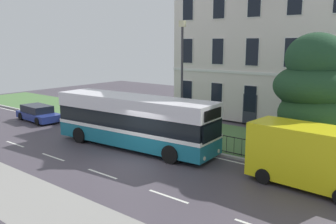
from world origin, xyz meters
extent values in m
cube|color=#453E47|center=(0.00, 0.00, -0.03)|extent=(60.00, 56.00, 0.06)
cube|color=silver|center=(0.00, 3.65, 0.00)|extent=(54.00, 0.14, 0.01)
cube|color=silver|center=(-8.00, -1.80, 0.00)|extent=(2.00, 0.12, 0.01)
cube|color=silver|center=(-4.00, -1.80, 0.00)|extent=(2.00, 0.12, 0.01)
cube|color=silver|center=(0.00, -1.80, 0.00)|extent=(2.00, 0.12, 0.01)
cube|color=silver|center=(4.00, -1.80, 0.00)|extent=(2.00, 0.12, 0.01)
cube|color=#9E9E99|center=(0.00, 4.12, 0.06)|extent=(57.00, 0.24, 0.12)
cube|color=#4D753F|center=(0.00, 7.40, 0.06)|extent=(57.00, 6.32, 0.12)
cube|color=gray|center=(0.00, -5.50, 0.00)|extent=(57.00, 3.00, 0.01)
cube|color=silver|center=(0.78, 17.08, 5.66)|extent=(14.31, 10.52, 11.08)
cube|color=white|center=(0.78, 11.79, 3.89)|extent=(14.31, 0.06, 0.20)
cube|color=#2D333D|center=(0.78, 11.78, 1.22)|extent=(1.10, 0.06, 2.20)
cube|color=white|center=(-4.95, 11.78, 2.00)|extent=(1.07, 0.04, 2.03)
cube|color=black|center=(-4.95, 11.76, 2.00)|extent=(0.97, 0.03, 1.93)
cube|color=white|center=(-2.08, 11.78, 2.00)|extent=(1.07, 0.04, 2.03)
cube|color=black|center=(-2.08, 11.76, 2.00)|extent=(0.97, 0.03, 1.93)
cube|color=white|center=(0.78, 11.78, 2.00)|extent=(1.07, 0.04, 2.03)
cube|color=black|center=(0.78, 11.76, 2.00)|extent=(0.97, 0.03, 1.93)
cube|color=white|center=(3.64, 11.78, 2.00)|extent=(1.07, 0.04, 2.03)
cube|color=black|center=(3.64, 11.76, 2.00)|extent=(0.97, 0.03, 1.93)
cube|color=white|center=(6.50, 11.78, 2.00)|extent=(1.07, 0.04, 2.03)
cube|color=black|center=(6.50, 11.76, 2.00)|extent=(0.97, 0.03, 1.93)
cube|color=white|center=(-4.95, 11.78, 5.41)|extent=(1.07, 0.04, 2.03)
cube|color=black|center=(-4.95, 11.76, 5.41)|extent=(0.97, 0.03, 1.93)
cube|color=white|center=(-2.08, 11.78, 5.41)|extent=(1.07, 0.04, 2.03)
cube|color=black|center=(-2.08, 11.76, 5.41)|extent=(0.97, 0.03, 1.93)
cube|color=white|center=(0.78, 11.78, 5.41)|extent=(1.07, 0.04, 2.03)
cube|color=black|center=(0.78, 11.76, 5.41)|extent=(0.97, 0.03, 1.93)
cube|color=white|center=(3.64, 11.78, 5.41)|extent=(1.07, 0.04, 2.03)
cube|color=black|center=(3.64, 11.76, 5.41)|extent=(0.97, 0.03, 1.93)
cube|color=white|center=(-4.95, 11.78, 8.82)|extent=(1.07, 0.04, 2.03)
cube|color=black|center=(-4.95, 11.76, 8.82)|extent=(0.97, 0.03, 1.93)
cube|color=white|center=(-2.08, 11.78, 8.82)|extent=(1.07, 0.04, 2.03)
cube|color=black|center=(-2.08, 11.76, 8.82)|extent=(0.97, 0.03, 1.93)
cube|color=white|center=(0.78, 11.78, 8.82)|extent=(1.07, 0.04, 2.03)
cube|color=black|center=(0.78, 11.76, 8.82)|extent=(0.97, 0.03, 1.93)
cube|color=white|center=(3.64, 11.78, 8.82)|extent=(1.07, 0.04, 2.03)
cube|color=black|center=(3.64, 11.76, 8.82)|extent=(0.97, 0.03, 1.93)
cube|color=black|center=(0.78, 4.40, 1.07)|extent=(14.75, 0.04, 0.04)
cube|color=black|center=(0.78, 4.40, 0.20)|extent=(14.75, 0.04, 0.04)
cylinder|color=black|center=(-6.60, 4.40, 0.59)|extent=(0.02, 0.02, 0.95)
cylinder|color=black|center=(-6.14, 4.40, 0.59)|extent=(0.02, 0.02, 0.95)
cylinder|color=black|center=(-5.67, 4.40, 0.59)|extent=(0.02, 0.02, 0.95)
cylinder|color=black|center=(-5.21, 4.40, 0.59)|extent=(0.02, 0.02, 0.95)
cylinder|color=black|center=(-4.75, 4.40, 0.59)|extent=(0.02, 0.02, 0.95)
cylinder|color=black|center=(-4.29, 4.40, 0.59)|extent=(0.02, 0.02, 0.95)
cylinder|color=black|center=(-3.83, 4.40, 0.59)|extent=(0.02, 0.02, 0.95)
cylinder|color=black|center=(-3.37, 4.40, 0.59)|extent=(0.02, 0.02, 0.95)
cylinder|color=black|center=(-2.91, 4.40, 0.59)|extent=(0.02, 0.02, 0.95)
cylinder|color=black|center=(-2.45, 4.40, 0.59)|extent=(0.02, 0.02, 0.95)
cylinder|color=black|center=(-1.99, 4.40, 0.59)|extent=(0.02, 0.02, 0.95)
cylinder|color=black|center=(-1.53, 4.40, 0.59)|extent=(0.02, 0.02, 0.95)
cylinder|color=black|center=(-1.06, 4.40, 0.59)|extent=(0.02, 0.02, 0.95)
cylinder|color=black|center=(-0.60, 4.40, 0.59)|extent=(0.02, 0.02, 0.95)
cylinder|color=black|center=(-0.14, 4.40, 0.59)|extent=(0.02, 0.02, 0.95)
cylinder|color=black|center=(0.32, 4.40, 0.59)|extent=(0.02, 0.02, 0.95)
cylinder|color=black|center=(0.78, 4.40, 0.59)|extent=(0.02, 0.02, 0.95)
cylinder|color=black|center=(1.24, 4.40, 0.59)|extent=(0.02, 0.02, 0.95)
cylinder|color=black|center=(1.70, 4.40, 0.59)|extent=(0.02, 0.02, 0.95)
cylinder|color=black|center=(2.16, 4.40, 0.59)|extent=(0.02, 0.02, 0.95)
cylinder|color=black|center=(2.62, 4.40, 0.59)|extent=(0.02, 0.02, 0.95)
cylinder|color=black|center=(3.08, 4.40, 0.59)|extent=(0.02, 0.02, 0.95)
cylinder|color=black|center=(3.54, 4.40, 0.59)|extent=(0.02, 0.02, 0.95)
cylinder|color=black|center=(4.01, 4.40, 0.59)|extent=(0.02, 0.02, 0.95)
cylinder|color=black|center=(4.47, 4.40, 0.59)|extent=(0.02, 0.02, 0.95)
cylinder|color=black|center=(4.93, 4.40, 0.59)|extent=(0.02, 0.02, 0.95)
cylinder|color=black|center=(5.39, 4.40, 0.59)|extent=(0.02, 0.02, 0.95)
cylinder|color=black|center=(5.85, 4.40, 0.59)|extent=(0.02, 0.02, 0.95)
cylinder|color=black|center=(6.31, 4.40, 0.59)|extent=(0.02, 0.02, 0.95)
cylinder|color=black|center=(6.77, 4.40, 0.59)|extent=(0.02, 0.02, 0.95)
cylinder|color=black|center=(7.23, 4.40, 0.59)|extent=(0.02, 0.02, 0.95)
cylinder|color=black|center=(7.69, 4.40, 0.59)|extent=(0.02, 0.02, 0.95)
cylinder|color=black|center=(8.15, 4.40, 0.59)|extent=(0.02, 0.02, 0.95)
cylinder|color=#423328|center=(6.96, 6.93, 0.74)|extent=(0.49, 0.49, 1.24)
ellipsoid|color=#164126|center=(6.80, 7.09, 0.99)|extent=(5.50, 5.50, 2.90)
ellipsoid|color=#224524|center=(7.20, 6.77, 2.42)|extent=(4.33, 4.33, 2.71)
ellipsoid|color=#1E3F24|center=(6.86, 6.84, 3.85)|extent=(4.39, 4.39, 2.42)
ellipsoid|color=#1E4127|center=(6.77, 6.73, 5.28)|extent=(3.09, 3.09, 2.60)
cube|color=#196B82|center=(-1.90, 2.29, 0.76)|extent=(10.40, 3.12, 0.99)
cube|color=white|center=(-1.90, 2.29, 1.21)|extent=(10.42, 3.14, 0.20)
cube|color=black|center=(-1.90, 2.29, 1.72)|extent=(10.32, 3.07, 0.94)
cube|color=silver|center=(-1.90, 2.29, 2.61)|extent=(10.40, 3.12, 0.83)
cube|color=black|center=(3.24, 2.66, 1.68)|extent=(0.21, 1.99, 0.86)
cube|color=black|center=(3.24, 2.66, 2.57)|extent=(0.19, 1.71, 0.53)
cylinder|color=silver|center=(3.18, 3.42, 0.48)|extent=(0.05, 0.20, 0.20)
cylinder|color=silver|center=(3.29, 1.91, 0.48)|extent=(0.05, 0.20, 0.20)
cylinder|color=black|center=(1.40, 3.67, 0.48)|extent=(0.98, 0.37, 0.96)
cylinder|color=black|center=(1.56, 1.40, 0.48)|extent=(0.98, 0.37, 0.96)
cylinder|color=black|center=(-5.35, 3.17, 0.48)|extent=(0.98, 0.37, 0.96)
cylinder|color=black|center=(-5.19, 0.91, 0.48)|extent=(0.98, 0.37, 0.96)
cube|color=yellow|center=(7.55, 2.78, 1.42)|extent=(4.16, 2.28, 2.40)
cylinder|color=black|center=(6.49, 3.83, 0.34)|extent=(0.69, 0.26, 0.68)
cylinder|color=black|center=(6.38, 1.85, 0.34)|extent=(0.69, 0.26, 0.68)
cube|color=navy|center=(-12.78, 2.77, 0.42)|extent=(4.37, 2.05, 0.52)
cube|color=black|center=(-13.04, 2.79, 0.95)|extent=(2.65, 1.72, 0.55)
cylinder|color=black|center=(-11.37, 3.52, 0.30)|extent=(0.61, 0.22, 0.60)
cylinder|color=black|center=(-11.48, 1.84, 0.30)|extent=(0.61, 0.22, 0.60)
cylinder|color=black|center=(-14.09, 3.71, 0.30)|extent=(0.61, 0.22, 0.60)
cylinder|color=black|center=(-14.20, 2.03, 0.30)|extent=(0.61, 0.22, 0.60)
cylinder|color=#333338|center=(-0.45, 5.01, 3.55)|extent=(0.14, 0.14, 6.85)
cube|color=beige|center=(-0.45, 5.01, 7.15)|extent=(0.36, 0.24, 0.36)
cylinder|color=#4C4742|center=(-2.52, 4.95, 0.56)|extent=(0.46, 0.46, 0.88)
ellipsoid|color=black|center=(-2.52, 4.95, 1.08)|extent=(0.47, 0.47, 0.16)
camera|label=1|loc=(12.45, -12.25, 6.06)|focal=38.27mm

